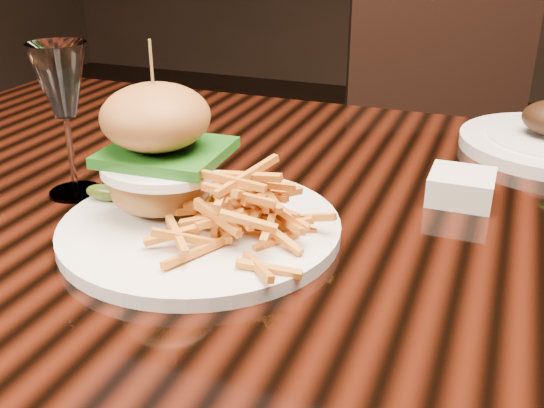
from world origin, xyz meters
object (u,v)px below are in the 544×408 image
(burger_plate, at_px, (194,188))
(wine_glass, at_px, (61,86))
(chair_far, at_px, (442,149))
(dining_table, at_px, (364,276))

(burger_plate, height_order, wine_glass, burger_plate)
(burger_plate, xyz_separation_m, wine_glass, (-0.19, 0.04, 0.08))
(chair_far, bearing_deg, dining_table, -110.01)
(burger_plate, bearing_deg, dining_table, 40.89)
(wine_glass, relative_size, chair_far, 0.19)
(dining_table, bearing_deg, burger_plate, -148.35)
(burger_plate, bearing_deg, wine_glass, 176.77)
(dining_table, height_order, chair_far, chair_far)
(dining_table, xyz_separation_m, wine_glass, (-0.36, -0.06, 0.21))
(dining_table, xyz_separation_m, burger_plate, (-0.17, -0.10, 0.13))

